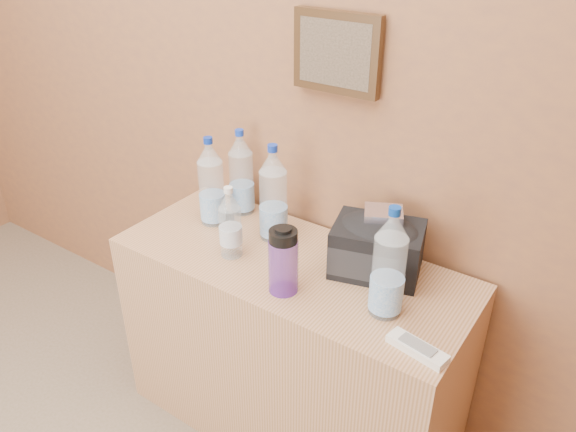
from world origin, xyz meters
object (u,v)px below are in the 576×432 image
at_px(pet_large_b, 241,176).
at_px(toiletry_bag, 377,246).
at_px(sunglasses, 218,214).
at_px(ac_remote, 417,349).
at_px(dresser, 290,347).
at_px(pet_large_d, 389,268).
at_px(foil_packet, 384,213).
at_px(pet_small, 230,226).
at_px(pet_large_a, 211,186).
at_px(nalgene_bottle, 283,260).
at_px(pet_large_c, 273,198).

bearing_deg(pet_large_b, toiletry_bag, -6.75).
relative_size(pet_large_b, sunglasses, 2.45).
bearing_deg(pet_large_b, ac_remote, -21.76).
bearing_deg(dresser, pet_large_d, -9.18).
bearing_deg(foil_packet, pet_large_b, 175.65).
height_order(pet_small, sunglasses, pet_small).
bearing_deg(pet_small, pet_large_a, 145.83).
bearing_deg(sunglasses, dresser, -19.26).
height_order(nalgene_bottle, ac_remote, nalgene_bottle).
bearing_deg(pet_large_b, pet_small, -58.22).
height_order(pet_large_d, ac_remote, pet_large_d).
height_order(dresser, nalgene_bottle, nalgene_bottle).
distance_m(ac_remote, toiletry_bag, 0.39).
bearing_deg(pet_large_d, ac_remote, -35.34).
bearing_deg(pet_large_a, foil_packet, 7.20).
height_order(pet_large_a, foil_packet, pet_large_a).
bearing_deg(toiletry_bag, pet_large_b, 157.44).
xyz_separation_m(pet_small, ac_remote, (0.71, -0.09, -0.10)).
xyz_separation_m(pet_large_a, toiletry_bag, (0.64, 0.06, -0.05)).
distance_m(sunglasses, foil_packet, 0.68).
xyz_separation_m(pet_small, toiletry_bag, (0.44, 0.19, -0.02)).
distance_m(pet_large_c, ac_remote, 0.72).
bearing_deg(pet_large_b, nalgene_bottle, -37.73).
height_order(pet_large_c, foil_packet, pet_large_c).
xyz_separation_m(dresser, sunglasses, (-0.39, 0.09, 0.40)).
height_order(pet_small, foil_packet, pet_small).
xyz_separation_m(dresser, toiletry_bag, (0.26, 0.11, 0.48)).
distance_m(pet_large_c, pet_small, 0.19).
bearing_deg(pet_large_a, pet_small, -34.17).
relative_size(ac_remote, toiletry_bag, 0.61).
bearing_deg(nalgene_bottle, sunglasses, 153.72).
bearing_deg(toiletry_bag, pet_large_c, 166.44).
height_order(pet_large_c, nalgene_bottle, pet_large_c).
distance_m(pet_small, foil_packet, 0.50).
distance_m(pet_large_d, ac_remote, 0.23).
height_order(dresser, toiletry_bag, toiletry_bag).
height_order(pet_large_a, pet_large_d, pet_large_d).
bearing_deg(nalgene_bottle, pet_large_d, 15.24).
height_order(pet_small, nalgene_bottle, pet_small).
bearing_deg(pet_large_d, toiletry_bag, 124.17).
relative_size(dresser, pet_large_a, 3.64).
bearing_deg(pet_small, toiletry_bag, 23.19).
bearing_deg(pet_large_a, ac_remote, -13.64).
xyz_separation_m(pet_large_b, pet_large_d, (0.72, -0.24, 0.01)).
xyz_separation_m(dresser, pet_large_b, (-0.35, 0.18, 0.53)).
distance_m(pet_large_a, nalgene_bottle, 0.50).
xyz_separation_m(pet_small, foil_packet, (0.44, 0.22, 0.09)).
xyz_separation_m(pet_large_c, foil_packet, (0.39, 0.04, 0.05)).
height_order(dresser, pet_large_b, pet_large_b).
bearing_deg(sunglasses, ac_remote, -22.27).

